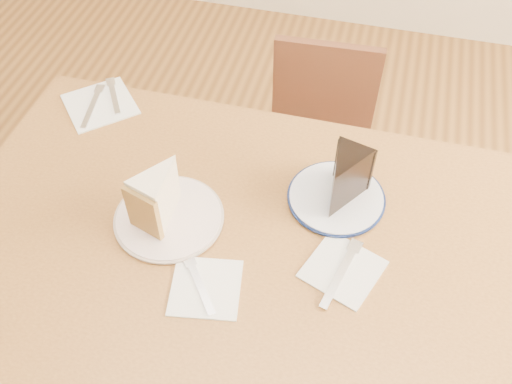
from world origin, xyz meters
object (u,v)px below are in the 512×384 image
object	(u,v)px
table	(236,269)
chocolate_cake	(343,183)
carrot_cake	(162,194)
chair_far	(315,156)
plate_navy	(336,198)
plate_cream	(169,218)

from	to	relation	value
table	chocolate_cake	size ratio (longest dim) A/B	10.64
carrot_cake	table	bearing A→B (deg)	6.98
table	chair_far	xyz separation A→B (m)	(0.08, 0.60, -0.23)
table	plate_navy	bearing A→B (deg)	41.93
chocolate_cake	plate_navy	bearing A→B (deg)	-28.18
table	chair_far	distance (m)	0.65
table	plate_cream	world-z (taller)	plate_cream
plate_navy	carrot_cake	bearing A→B (deg)	-158.97
table	plate_cream	bearing A→B (deg)	171.65
plate_navy	carrot_cake	xyz separation A→B (m)	(-0.34, -0.13, 0.06)
chair_far	table	bearing A→B (deg)	79.89
plate_cream	carrot_cake	size ratio (longest dim) A/B	1.99
plate_navy	chocolate_cake	xyz separation A→B (m)	(0.01, -0.01, 0.06)
carrot_cake	chocolate_cake	bearing A→B (deg)	37.76
chair_far	chocolate_cake	size ratio (longest dim) A/B	6.64
plate_cream	carrot_cake	distance (m)	0.06
chair_far	plate_cream	size ratio (longest dim) A/B	3.43
plate_navy	plate_cream	bearing A→B (deg)	-156.81
carrot_cake	chair_far	bearing A→B (deg)	85.66
chair_far	chocolate_cake	world-z (taller)	chocolate_cake
table	plate_cream	distance (m)	0.18
plate_navy	chocolate_cake	distance (m)	0.06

